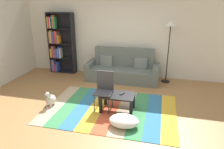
% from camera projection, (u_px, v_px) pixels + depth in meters
% --- Properties ---
extents(ground_plane, '(14.00, 14.00, 0.00)m').
position_uv_depth(ground_plane, '(104.00, 109.00, 4.92)').
color(ground_plane, '#9E7042').
extents(back_wall, '(6.80, 0.10, 2.70)m').
position_uv_depth(back_wall, '(124.00, 35.00, 6.79)').
color(back_wall, silver).
rests_on(back_wall, ground_plane).
extents(rug, '(3.02, 2.09, 0.01)m').
position_uv_depth(rug, '(111.00, 109.00, 4.94)').
color(rug, tan).
rests_on(rug, ground_plane).
extents(couch, '(2.26, 0.80, 1.00)m').
position_uv_depth(couch, '(123.00, 70.00, 6.64)').
color(couch, '#59605B').
rests_on(couch, ground_plane).
extents(bookshelf, '(0.90, 0.28, 2.05)m').
position_uv_depth(bookshelf, '(59.00, 44.00, 7.18)').
color(bookshelf, black).
rests_on(bookshelf, ground_plane).
extents(coffee_table, '(0.77, 0.50, 0.40)m').
position_uv_depth(coffee_table, '(118.00, 97.00, 4.77)').
color(coffee_table, black).
rests_on(coffee_table, rug).
extents(pouf, '(0.61, 0.45, 0.23)m').
position_uv_depth(pouf, '(124.00, 121.00, 4.23)').
color(pouf, white).
rests_on(pouf, rug).
extents(dog, '(0.22, 0.35, 0.40)m').
position_uv_depth(dog, '(50.00, 99.00, 5.07)').
color(dog, beige).
rests_on(dog, ground_plane).
extents(standing_lamp, '(0.32, 0.32, 1.87)m').
position_uv_depth(standing_lamp, '(170.00, 32.00, 6.06)').
color(standing_lamp, black).
rests_on(standing_lamp, ground_plane).
extents(tv_remote, '(0.10, 0.15, 0.02)m').
position_uv_depth(tv_remote, '(122.00, 94.00, 4.76)').
color(tv_remote, black).
rests_on(tv_remote, coffee_table).
extents(folding_chair, '(0.40, 0.40, 0.90)m').
position_uv_depth(folding_chair, '(104.00, 87.00, 4.82)').
color(folding_chair, '#38383D').
rests_on(folding_chair, ground_plane).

